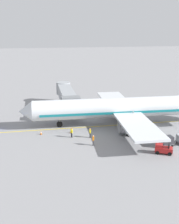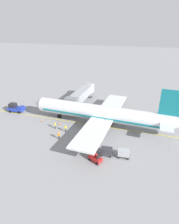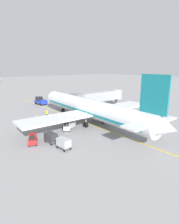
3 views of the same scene
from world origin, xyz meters
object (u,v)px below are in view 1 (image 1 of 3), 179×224
baggage_tug_trailing (133,132)px  safety_cone_nose_left (41,133)px  ground_crew_loader (72,132)px  ground_crew_marshaller (90,132)px  safety_cone_nose_right (71,131)px  jet_bridge (67,95)px  baggage_cart_front (166,140)px  ground_crew_wing_walker (93,140)px  parked_airliner (121,108)px  baggage_tug_lead (163,149)px

baggage_tug_trailing → safety_cone_nose_left: (3.52, 15.39, -0.42)m
ground_crew_loader → ground_crew_marshaller: (-0.67, -3.00, 0.00)m
ground_crew_loader → safety_cone_nose_right: bearing=-2.3°
jet_bridge → baggage_tug_trailing: jet_bridge is taller
baggage_tug_trailing → ground_crew_marshaller: ground_crew_marshaller is taller
baggage_cart_front → ground_crew_loader: 15.24m
ground_crew_loader → safety_cone_nose_right: (2.01, -0.08, -0.66)m
safety_cone_nose_left → baggage_tug_trailing: bearing=-102.9°
jet_bridge → ground_crew_loader: 16.12m
jet_bridge → baggage_tug_trailing: size_ratio=6.37×
safety_cone_nose_right → ground_crew_loader: bearing=177.7°
baggage_cart_front → safety_cone_nose_right: size_ratio=5.01×
ground_crew_wing_walker → safety_cone_nose_left: bearing=52.1°
parked_airliner → jet_bridge: bearing=39.2°
baggage_tug_lead → ground_crew_wing_walker: bearing=63.3°
safety_cone_nose_left → safety_cone_nose_right: same height
jet_bridge → baggage_tug_lead: (-24.55, -11.39, -2.75)m
ground_crew_wing_walker → jet_bridge: bearing=5.6°
ground_crew_loader → ground_crew_marshaller: same height
parked_airliner → baggage_tug_lead: (-13.54, -2.42, -2.47)m
safety_cone_nose_left → jet_bridge: bearing=-23.6°
baggage_tug_lead → safety_cone_nose_left: 20.51m
jet_bridge → baggage_tug_lead: 27.20m
parked_airliner → ground_crew_loader: (-4.89, 9.91, -2.23)m
baggage_tug_trailing → ground_crew_loader: size_ratio=1.64×
baggage_cart_front → ground_crew_loader: ground_crew_loader is taller
baggage_tug_lead → baggage_tug_trailing: (7.40, 1.97, 0.00)m
baggage_cart_front → ground_crew_wing_walker: bearing=77.7°
baggage_tug_lead → safety_cone_nose_right: baggage_tug_lead is taller
baggage_tug_trailing → ground_crew_wing_walker: bearing=109.5°
safety_cone_nose_left → ground_crew_loader: bearing=-114.3°
baggage_tug_lead → baggage_cart_front: baggage_tug_lead is taller
safety_cone_nose_right → ground_crew_wing_walker: bearing=-154.6°
ground_crew_wing_walker → ground_crew_loader: same height
ground_crew_loader → safety_cone_nose_left: (2.27, 5.03, -0.66)m
ground_crew_marshaller → safety_cone_nose_left: (2.94, 8.03, -0.66)m
safety_cone_nose_left → baggage_tug_lead: bearing=-122.2°
ground_crew_marshaller → parked_airliner: bearing=-51.2°
jet_bridge → ground_crew_marshaller: (-16.56, -2.07, -2.51)m
baggage_tug_lead → ground_crew_loader: bearing=54.9°
baggage_tug_lead → ground_crew_marshaller: 12.27m
baggage_cart_front → safety_cone_nose_left: bearing=65.6°
baggage_cart_front → safety_cone_nose_left: baggage_cart_front is taller
jet_bridge → ground_crew_marshaller: bearing=-172.9°
baggage_cart_front → baggage_tug_lead: bearing=146.6°
baggage_tug_lead → ground_crew_loader: ground_crew_loader is taller
jet_bridge → baggage_tug_lead: size_ratio=6.36×
jet_bridge → ground_crew_loader: bearing=176.6°
jet_bridge → ground_crew_marshaller: jet_bridge is taller
jet_bridge → baggage_tug_trailing: bearing=-151.2°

